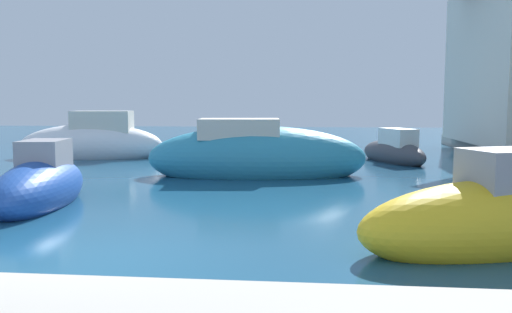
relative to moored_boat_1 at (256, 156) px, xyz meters
name	(u,v)px	position (x,y,z in m)	size (l,w,h in m)	color
ground	(91,262)	(-1.41, -8.74, -0.59)	(80.00, 80.00, 0.00)	navy
quay_promenade	(417,261)	(2.91, -9.11, -0.34)	(44.00, 32.00, 0.50)	#ADA89E
moored_boat_1	(256,156)	(0.00, 0.00, 0.00)	(6.66, 2.71, 2.14)	teal
moored_boat_2	(41,186)	(-4.15, -4.89, -0.19)	(1.94, 4.16, 1.65)	#1E479E
moored_boat_3	(278,146)	(0.25, 6.86, -0.25)	(3.53, 2.94, 1.24)	#3F3F47
moored_boat_5	(505,218)	(4.52, -7.46, -0.13)	(4.96, 3.13, 1.81)	gold
moored_boat_6	(394,152)	(4.69, 4.19, -0.22)	(2.52, 3.96, 1.47)	#3F3F47
moored_boat_8	(93,143)	(-6.94, 4.51, -0.02)	(5.82, 2.59, 2.23)	white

